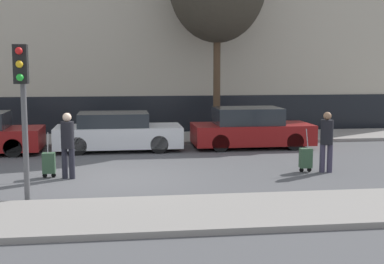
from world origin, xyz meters
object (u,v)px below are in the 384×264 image
(parked_car_2, at_px, (251,129))
(pedestrian_right, at_px, (327,138))
(pedestrian_left, at_px, (68,141))
(traffic_light, at_px, (22,91))
(parked_car_1, at_px, (118,132))
(trolley_right, at_px, (306,158))
(trolley_left, at_px, (49,163))
(parked_bicycle, at_px, (244,126))

(parked_car_2, relative_size, pedestrian_right, 2.52)
(pedestrian_left, height_order, traffic_light, traffic_light)
(parked_car_1, distance_m, trolley_right, 6.82)
(parked_car_2, distance_m, trolley_left, 7.78)
(pedestrian_right, bearing_deg, trolley_left, -170.42)
(pedestrian_left, relative_size, parked_bicycle, 0.97)
(parked_car_2, bearing_deg, pedestrian_left, -142.96)
(trolley_left, bearing_deg, trolley_right, -1.65)
(parked_car_1, bearing_deg, pedestrian_left, -105.69)
(pedestrian_left, bearing_deg, trolley_right, 20.26)
(parked_car_1, xyz_separation_m, trolley_left, (-1.78, -4.29, -0.24))
(pedestrian_right, xyz_separation_m, traffic_light, (-7.58, -2.37, 1.46))
(parked_car_2, relative_size, trolley_right, 3.50)
(pedestrian_right, bearing_deg, pedestrian_left, -169.03)
(pedestrian_right, distance_m, traffic_light, 8.07)
(pedestrian_left, distance_m, traffic_light, 2.94)
(parked_car_2, bearing_deg, parked_bicycle, 82.07)
(parked_car_1, distance_m, pedestrian_left, 4.67)
(trolley_left, height_order, pedestrian_right, pedestrian_right)
(parked_car_2, distance_m, pedestrian_left, 7.47)
(parked_car_1, xyz_separation_m, parked_bicycle, (5.04, 2.47, -0.13))
(pedestrian_left, bearing_deg, parked_car_1, 94.65)
(pedestrian_left, bearing_deg, trolley_left, -179.95)
(pedestrian_left, distance_m, parked_bicycle, 9.40)
(pedestrian_left, bearing_deg, pedestrian_right, 19.33)
(pedestrian_left, distance_m, pedestrian_right, 6.93)
(parked_car_1, height_order, traffic_light, traffic_light)
(parked_car_1, distance_m, pedestrian_right, 7.31)
(trolley_right, xyz_separation_m, parked_bicycle, (-0.09, 6.96, 0.10))
(parked_car_2, height_order, traffic_light, traffic_light)
(pedestrian_left, relative_size, trolley_left, 1.43)
(trolley_right, distance_m, traffic_light, 7.73)
(trolley_right, bearing_deg, parked_bicycle, 90.72)
(trolley_left, distance_m, parked_bicycle, 9.61)
(pedestrian_right, height_order, parked_bicycle, pedestrian_right)
(parked_car_2, distance_m, pedestrian_right, 4.73)
(parked_car_1, xyz_separation_m, trolley_right, (5.13, -4.49, -0.24))
(parked_car_1, height_order, parked_car_2, parked_car_2)
(trolley_left, distance_m, pedestrian_right, 7.47)
(pedestrian_left, relative_size, pedestrian_right, 1.03)
(pedestrian_left, distance_m, trolley_left, 0.80)
(parked_bicycle, bearing_deg, parked_car_2, -97.93)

